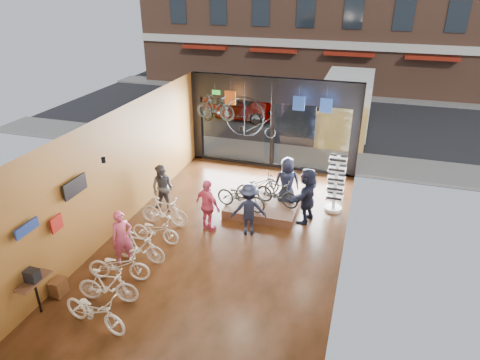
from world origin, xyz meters
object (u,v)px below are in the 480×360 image
at_px(floor_bike_0, 95,311).
at_px(floor_bike_2, 119,265).
at_px(floor_bike_1, 108,286).
at_px(customer_2, 208,206).
at_px(customer_0, 122,237).
at_px(sunglasses_rack, 336,184).
at_px(street_car, 235,105).
at_px(customer_4, 287,183).
at_px(penny_farthing, 253,119).
at_px(floor_bike_5, 164,212).
at_px(customer_5, 307,195).
at_px(box_truck, 346,108).
at_px(customer_3, 249,209).
at_px(floor_bike_4, 155,230).
at_px(customer_1, 163,189).
at_px(hung_bike, 215,107).
at_px(display_platform, 263,207).
at_px(floor_bike_3, 140,247).
at_px(display_bike_left, 241,196).
at_px(display_bike_right, 258,185).
at_px(display_bike_mid, 277,193).

bearing_deg(floor_bike_0, floor_bike_2, 22.79).
distance_m(floor_bike_1, customer_2, 4.05).
xyz_separation_m(customer_0, sunglasses_rack, (5.35, 4.79, 0.20)).
height_order(street_car, customer_0, customer_0).
distance_m(customer_4, penny_farthing, 3.00).
relative_size(floor_bike_5, customer_2, 0.95).
height_order(customer_0, customer_5, customer_5).
bearing_deg(box_truck, penny_farthing, -115.03).
xyz_separation_m(customer_3, sunglasses_rack, (2.40, 2.31, 0.15)).
xyz_separation_m(floor_bike_4, customer_5, (4.17, 2.62, 0.54)).
bearing_deg(customer_1, hung_bike, 81.24).
height_order(display_platform, customer_0, customer_0).
xyz_separation_m(floor_bike_2, customer_3, (2.66, 3.21, 0.42)).
relative_size(customer_1, customer_5, 0.89).
xyz_separation_m(floor_bike_0, floor_bike_2, (-0.41, 1.68, -0.02)).
relative_size(floor_bike_3, customer_4, 0.84).
xyz_separation_m(customer_2, customer_3, (1.28, 0.19, -0.02)).
bearing_deg(floor_bike_1, customer_3, -40.81).
height_order(floor_bike_2, floor_bike_5, floor_bike_5).
xyz_separation_m(display_bike_left, customer_1, (-2.68, -0.40, 0.07)).
bearing_deg(box_truck, display_platform, -102.35).
height_order(floor_bike_4, floor_bike_5, floor_bike_5).
relative_size(box_truck, customer_5, 3.73).
xyz_separation_m(floor_bike_5, sunglasses_rack, (5.15, 2.65, 0.52)).
bearing_deg(display_bike_right, floor_bike_5, 98.37).
bearing_deg(floor_bike_4, display_bike_right, -35.48).
height_order(floor_bike_3, display_platform, floor_bike_3).
bearing_deg(display_bike_mid, customer_1, 118.37).
bearing_deg(floor_bike_5, floor_bike_2, -178.98).
bearing_deg(box_truck, floor_bike_4, -111.47).
distance_m(display_bike_left, customer_5, 2.18).
xyz_separation_m(sunglasses_rack, hung_bike, (-4.78, 1.28, 1.91)).
height_order(customer_5, penny_farthing, penny_farthing).
distance_m(street_car, customer_2, 11.93).
height_order(street_car, customer_2, customer_2).
relative_size(display_platform, customer_1, 1.43).
relative_size(customer_0, penny_farthing, 0.83).
bearing_deg(display_bike_mid, floor_bike_3, 154.98).
bearing_deg(penny_farthing, floor_bike_0, -98.09).
relative_size(box_truck, customer_0, 4.35).
bearing_deg(display_bike_right, customer_1, 81.34).
bearing_deg(customer_5, floor_bike_1, -21.13).
relative_size(floor_bike_4, sunglasses_rack, 0.76).
relative_size(floor_bike_5, display_platform, 0.69).
relative_size(floor_bike_0, customer_0, 1.08).
xyz_separation_m(box_truck, penny_farthing, (-3.03, -6.48, 1.11)).
height_order(street_car, customer_4, customer_4).
bearing_deg(hung_bike, floor_bike_2, -175.49).
bearing_deg(display_bike_right, floor_bike_0, 129.29).
bearing_deg(display_bike_right, display_bike_left, 129.83).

